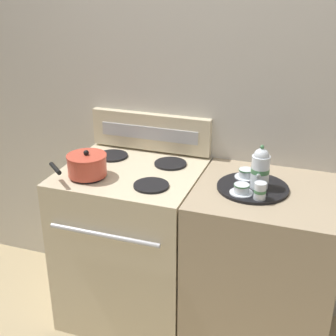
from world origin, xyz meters
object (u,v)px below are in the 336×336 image
at_px(teapot, 260,168).
at_px(teacup_left, 246,173).
at_px(stove, 133,244).
at_px(creamer_jug, 260,191).
at_px(teacup_right, 241,189).
at_px(serving_tray, 253,188).
at_px(saucepan, 87,165).

relative_size(teapot, teacup_left, 1.96).
distance_m(stove, creamer_jug, 0.88).
bearing_deg(teacup_right, creamer_jug, -17.99).
height_order(serving_tray, teapot, teapot).
bearing_deg(teapot, serving_tray, 177.03).
height_order(saucepan, teacup_left, saucepan).
relative_size(stove, teacup_right, 8.33).
relative_size(saucepan, creamer_jug, 3.38).
distance_m(stove, saucepan, 0.57).
bearing_deg(serving_tray, teacup_left, 120.48).
bearing_deg(saucepan, teacup_right, 3.38).
height_order(serving_tray, creamer_jug, creamer_jug).
distance_m(serving_tray, creamer_jug, 0.14).
xyz_separation_m(stove, teacup_left, (0.60, 0.08, 0.49)).
bearing_deg(saucepan, serving_tray, 9.64).
distance_m(teapot, teacup_right, 0.14).
relative_size(stove, saucepan, 3.34).
height_order(stove, teacup_left, teacup_left).
bearing_deg(stove, teapot, -0.68).
relative_size(saucepan, teacup_left, 2.49).
bearing_deg(teacup_right, saucepan, -176.62).
bearing_deg(serving_tray, stove, 179.42).
height_order(teacup_right, creamer_jug, creamer_jug).
bearing_deg(teacup_right, stove, 170.68).
xyz_separation_m(teacup_left, creamer_jug, (0.10, -0.21, 0.02)).
height_order(saucepan, teapot, teapot).
relative_size(teapot, creamer_jug, 2.66).
bearing_deg(teacup_left, saucepan, -163.53).
xyz_separation_m(teapot, creamer_jug, (0.02, -0.12, -0.06)).
height_order(saucepan, creamer_jug, saucepan).
distance_m(saucepan, serving_tray, 0.84).
bearing_deg(creamer_jug, teacup_right, 162.01).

